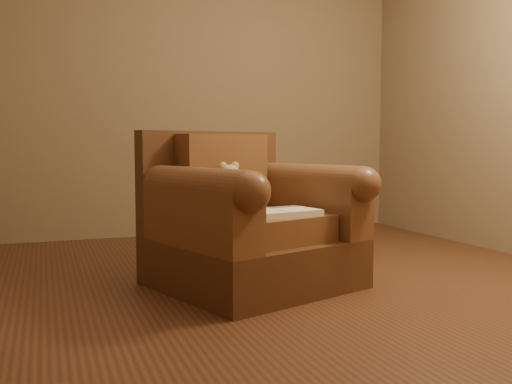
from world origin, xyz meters
name	(u,v)px	position (x,y,z in m)	size (l,w,h in m)	color
floor	(280,279)	(0.00, 0.00, 0.00)	(4.00, 4.00, 0.00)	#55301D
room	(281,1)	(0.00, 0.00, 1.71)	(4.02, 4.02, 2.71)	#7F694E
armchair	(248,225)	(-0.23, -0.05, 0.36)	(1.29, 1.26, 0.93)	#4D2D19
teddy_bear	(232,192)	(-0.31, 0.01, 0.56)	(0.22, 0.25, 0.30)	tan
guidebook	(277,213)	(-0.15, -0.31, 0.46)	(0.50, 0.36, 0.04)	beige
side_table	(331,217)	(0.62, 0.49, 0.31)	(0.41, 0.41, 0.57)	#D78A3B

